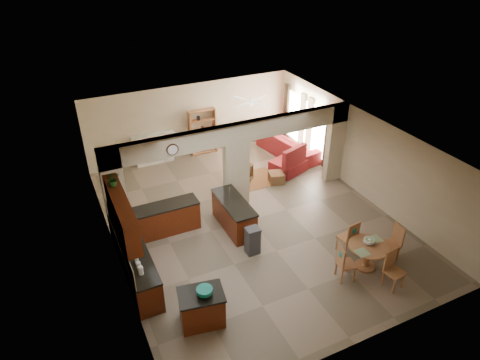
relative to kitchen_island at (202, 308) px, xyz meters
name	(u,v)px	position (x,y,z in m)	size (l,w,h in m)	color
floor	(250,220)	(2.73, 3.01, -0.44)	(10.00, 10.00, 0.00)	#756551
ceiling	(252,137)	(2.73, 3.01, 2.36)	(10.00, 10.00, 0.00)	white
wall_back	(192,120)	(2.73, 8.01, 0.96)	(8.00, 8.00, 0.00)	#BFAF8B
wall_front	(364,297)	(2.73, -1.99, 0.96)	(8.00, 8.00, 0.00)	#BFAF8B
wall_left	(111,215)	(-1.27, 3.01, 0.96)	(10.00, 10.00, 0.00)	#BFAF8B
wall_right	(361,153)	(6.73, 3.01, 0.96)	(10.00, 10.00, 0.00)	#BFAF8B
partition_left_pier	(115,194)	(-0.97, 4.01, 0.96)	(0.60, 0.25, 2.80)	#BFAF8B
partition_center_pier	(236,174)	(2.73, 4.01, 0.66)	(0.80, 0.25, 2.20)	#BFAF8B
partition_right_pier	(335,143)	(6.43, 4.01, 0.96)	(0.60, 0.25, 2.80)	#BFAF8B
partition_header	(236,133)	(2.73, 4.01, 2.06)	(8.00, 0.25, 0.60)	#BFAF8B
kitchen_counter	(146,242)	(-0.53, 2.76, 0.03)	(2.52, 3.29, 1.48)	#400E07
upper_cabinets	(122,213)	(-1.09, 2.21, 1.48)	(0.35, 2.40, 0.90)	#400E07
peninsula	(234,215)	(2.13, 2.90, 0.02)	(0.70, 1.85, 0.91)	#400E07
wall_clock	(173,150)	(0.73, 3.86, 2.01)	(0.34, 0.34, 0.03)	#492418
rug	(254,180)	(3.93, 5.11, -0.43)	(1.60, 1.30, 0.01)	brown
fireplace	(154,148)	(1.13, 7.84, 0.18)	(1.60, 0.35, 1.20)	beige
shelving_unit	(203,132)	(3.08, 7.83, 0.46)	(1.00, 0.32, 1.80)	#9B5935
window_a	(319,133)	(6.70, 5.31, 0.76)	(0.02, 0.90, 1.90)	white
window_b	(295,117)	(6.70, 7.01, 0.76)	(0.02, 0.90, 1.90)	white
glazed_door	(306,128)	(6.70, 6.16, 0.61)	(0.02, 0.70, 2.10)	white
drape_a_left	(328,139)	(6.66, 4.71, 0.76)	(0.10, 0.28, 2.30)	#401D19
drape_a_right	(309,127)	(6.66, 5.91, 0.76)	(0.10, 0.28, 2.30)	#401D19
drape_b_left	(302,122)	(6.66, 6.41, 0.76)	(0.10, 0.28, 2.30)	#401D19
drape_b_right	(286,112)	(6.66, 7.61, 0.76)	(0.10, 0.28, 2.30)	#401D19
ceiling_fan	(251,102)	(4.23, 6.01, 2.12)	(1.00, 1.00, 0.10)	white
kitchen_island	(202,308)	(0.00, 0.00, 0.00)	(1.11, 0.88, 0.87)	#400E07
teal_bowl	(205,292)	(0.07, -0.06, 0.51)	(0.36, 0.36, 0.17)	#128070
trash_can	(253,242)	(2.10, 1.64, -0.06)	(0.35, 0.30, 0.75)	#2F2F32
dining_table	(367,253)	(4.52, -0.15, 0.04)	(1.03, 1.03, 0.70)	#9B5935
fruit_bowl	(369,241)	(4.58, -0.07, 0.34)	(0.28, 0.28, 0.15)	#6DA423
sofa	(288,145)	(6.03, 6.30, -0.03)	(1.09, 2.78, 0.81)	maroon
chaise	(288,166)	(5.31, 5.11, -0.21)	(1.14, 0.93, 0.45)	maroon
armchair	(239,173)	(3.41, 5.26, -0.10)	(0.73, 0.75, 0.68)	maroon
ottoman	(276,178)	(4.56, 4.63, -0.25)	(0.51, 0.51, 0.37)	maroon
plant	(113,179)	(-1.09, 2.79, 2.11)	(0.32, 0.28, 0.36)	#1C4312
chair_north	(350,236)	(4.46, 0.52, 0.12)	(0.46, 0.46, 1.02)	#9B5935
chair_east	(394,241)	(5.41, -0.13, 0.12)	(0.47, 0.47, 1.02)	#9B5935
chair_south	(392,267)	(4.65, -0.91, 0.12)	(0.48, 0.48, 1.02)	#9B5935
chair_west	(344,262)	(3.69, -0.23, 0.12)	(0.50, 0.50, 1.02)	#9B5935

